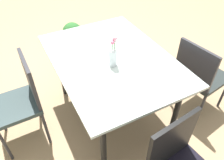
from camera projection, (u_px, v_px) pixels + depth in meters
The scene contains 6 objects.
ground_plane at pixel (109, 109), 2.61m from camera, with size 12.00×12.00×0.00m, color #9E7F5B.
dining_table at pixel (112, 63), 2.08m from camera, with size 1.41×1.02×0.78m.
chair_near_left at pixel (199, 74), 2.30m from camera, with size 0.51×0.51×0.88m.
chair_far_side at pixel (21, 98), 2.00m from camera, with size 0.43×0.43×0.92m.
flower_vase at pixel (113, 55), 1.89m from camera, with size 0.07×0.07×0.28m.
potted_plant at pixel (73, 38), 3.29m from camera, with size 0.29×0.29×0.51m.
Camera 1 is at (-1.55, 0.77, 1.98)m, focal length 35.46 mm.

